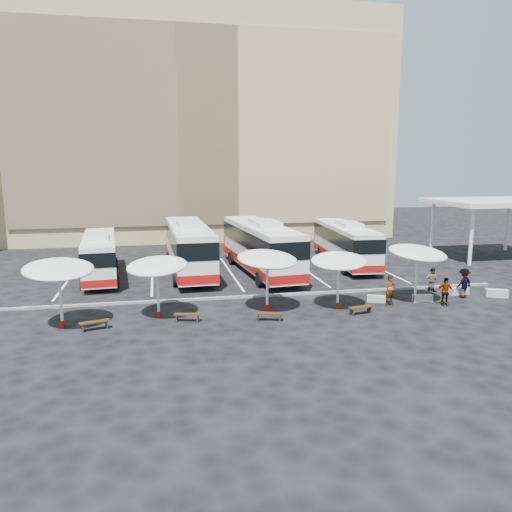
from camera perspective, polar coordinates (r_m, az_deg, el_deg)
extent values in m
plane|color=black|center=(31.21, -0.72, -5.03)|extent=(120.00, 120.00, 0.00)
cube|color=tan|center=(61.94, -6.38, 14.28)|extent=(42.00, 18.00, 25.00)
cube|color=tan|center=(52.87, -5.47, 14.41)|extent=(40.00, 0.30, 20.00)
cube|color=tan|center=(65.69, 8.28, 26.89)|extent=(3.00, 3.00, 4.00)
cube|color=silver|center=(49.47, 25.48, 5.60)|extent=(10.00, 8.00, 0.40)
cylinder|color=silver|center=(44.97, 23.40, 2.03)|extent=(0.30, 0.30, 4.80)
cylinder|color=silver|center=(49.97, 19.52, 3.06)|extent=(0.30, 0.30, 4.80)
cylinder|color=silver|center=(54.49, 26.78, 3.10)|extent=(0.30, 0.30, 4.80)
cube|color=black|center=(31.66, -0.89, -4.66)|extent=(34.00, 0.25, 0.15)
cube|color=white|center=(39.02, -20.62, -2.54)|extent=(0.15, 12.00, 0.01)
cube|color=white|center=(38.48, -11.77, -2.26)|extent=(0.15, 12.00, 0.01)
cube|color=white|center=(38.87, -2.89, -1.92)|extent=(0.15, 12.00, 0.01)
cube|color=white|center=(40.16, 5.61, -1.55)|extent=(0.15, 12.00, 0.01)
cube|color=white|center=(42.27, 13.42, -1.18)|extent=(0.15, 12.00, 0.01)
cube|color=silver|center=(38.69, -17.44, 0.16)|extent=(3.11, 10.81, 2.67)
cube|color=black|center=(38.60, -17.48, 0.94)|extent=(3.17, 10.87, 0.98)
cube|color=#A60C0B|center=(38.87, -17.36, -1.26)|extent=(3.17, 10.87, 0.49)
cube|color=#A60C0B|center=(44.05, -17.27, 0.50)|extent=(2.28, 0.37, 1.24)
cube|color=silver|center=(37.58, -17.59, 2.19)|extent=(1.64, 2.78, 0.36)
cylinder|color=black|center=(42.02, -18.78, -0.92)|extent=(0.38, 0.91, 0.89)
cylinder|color=black|center=(41.97, -15.75, -0.76)|extent=(0.38, 0.91, 0.89)
cylinder|color=black|center=(35.51, -19.22, -2.97)|extent=(0.38, 0.91, 0.89)
cylinder|color=black|center=(35.45, -15.63, -2.79)|extent=(0.38, 0.91, 0.89)
cube|color=silver|center=(38.77, -7.69, 1.13)|extent=(3.10, 13.02, 3.24)
cube|color=black|center=(38.67, -7.72, 2.07)|extent=(3.16, 13.09, 1.19)
cube|color=#A60C0B|center=(38.98, -7.65, -0.59)|extent=(3.16, 13.09, 0.59)
cube|color=#A60C0B|center=(45.26, -8.46, 1.41)|extent=(2.77, 0.30, 1.51)
cube|color=silver|center=(37.45, -7.60, 3.63)|extent=(1.83, 3.29, 0.43)
cylinder|color=black|center=(42.65, -9.93, -0.22)|extent=(0.41, 1.09, 1.08)
cylinder|color=black|center=(42.87, -6.33, -0.07)|extent=(0.41, 1.09, 1.08)
cylinder|color=black|center=(34.74, -9.16, -2.63)|extent=(0.41, 1.09, 1.08)
cylinder|color=black|center=(35.02, -4.75, -2.43)|extent=(0.41, 1.09, 1.08)
cube|color=silver|center=(38.42, 0.52, 1.18)|extent=(3.88, 13.32, 3.28)
cube|color=black|center=(38.32, 0.52, 2.15)|extent=(3.95, 13.39, 1.20)
cube|color=#A60C0B|center=(38.63, 0.52, -0.58)|extent=(3.95, 13.39, 0.60)
cube|color=#A60C0B|center=(44.79, -1.92, 1.45)|extent=(2.81, 0.46, 1.53)
cube|color=silver|center=(37.12, 1.02, 3.76)|extent=(2.03, 3.42, 0.44)
cylinder|color=black|center=(41.98, -2.79, -0.23)|extent=(0.48, 1.12, 1.09)
cylinder|color=black|center=(42.70, 0.78, -0.04)|extent=(0.48, 1.12, 1.09)
cylinder|color=black|center=(34.23, 0.45, -2.68)|extent=(0.48, 1.12, 1.09)
cylinder|color=black|center=(35.10, 4.73, -2.39)|extent=(0.48, 1.12, 1.09)
cube|color=silver|center=(42.27, 10.15, 1.52)|extent=(3.19, 11.66, 2.88)
cube|color=black|center=(42.18, 10.18, 2.29)|extent=(3.25, 11.73, 1.06)
cube|color=#A60C0B|center=(42.44, 10.11, 0.11)|extent=(3.25, 11.73, 0.53)
cube|color=#A60C0B|center=(47.84, 8.07, 1.74)|extent=(2.47, 0.36, 1.34)
cube|color=silver|center=(41.14, 10.63, 3.55)|extent=(1.73, 2.98, 0.38)
cylinder|color=black|center=(45.35, 7.38, 0.41)|extent=(0.40, 0.98, 0.96)
cylinder|color=black|center=(46.01, 10.28, 0.48)|extent=(0.40, 0.98, 0.96)
cylinder|color=black|center=(38.55, 10.09, -1.45)|extent=(0.40, 0.98, 0.96)
cylinder|color=black|center=(39.33, 13.43, -1.34)|extent=(0.40, 0.98, 0.96)
cylinder|color=silver|center=(27.43, -21.42, -4.64)|extent=(0.19, 0.19, 3.07)
cylinder|color=#A60C0B|center=(27.79, -21.23, -7.29)|extent=(0.29, 0.29, 0.41)
ellipsoid|color=silver|center=(27.08, -21.64, -1.40)|extent=(4.52, 4.54, 1.05)
cylinder|color=silver|center=(27.78, -11.13, -4.12)|extent=(0.18, 0.18, 2.88)
cylinder|color=#A60C0B|center=(28.12, -11.04, -6.58)|extent=(0.28, 0.28, 0.38)
ellipsoid|color=silver|center=(27.45, -11.24, -1.12)|extent=(4.30, 4.32, 0.99)
cylinder|color=silver|center=(28.50, 1.29, -3.41)|extent=(0.18, 0.18, 3.00)
cylinder|color=#A60C0B|center=(28.84, 1.28, -5.92)|extent=(0.28, 0.28, 0.40)
ellipsoid|color=silver|center=(28.17, 1.30, -0.35)|extent=(4.40, 4.43, 1.03)
cylinder|color=silver|center=(29.40, 9.37, -3.32)|extent=(0.17, 0.17, 2.81)
cylinder|color=#A60C0B|center=(29.71, 9.30, -5.60)|extent=(0.26, 0.26, 0.37)
ellipsoid|color=silver|center=(29.09, 9.45, -0.54)|extent=(4.11, 4.13, 0.96)
cylinder|color=silver|center=(31.82, 17.83, -2.42)|extent=(0.19, 0.19, 3.03)
cylinder|color=#A60C0B|center=(32.13, 17.70, -4.71)|extent=(0.29, 0.29, 0.40)
ellipsoid|color=silver|center=(31.52, 17.99, 0.35)|extent=(4.57, 4.60, 1.04)
cube|color=black|center=(26.86, -17.99, -7.18)|extent=(1.57, 0.83, 0.06)
cube|color=black|center=(26.84, -19.24, -7.79)|extent=(0.17, 0.38, 0.40)
cube|color=black|center=(27.03, -16.69, -7.51)|extent=(0.17, 0.38, 0.40)
cube|color=black|center=(27.17, -7.87, -6.61)|extent=(1.46, 0.66, 0.06)
cube|color=black|center=(27.33, -9.04, -7.02)|extent=(0.13, 0.36, 0.38)
cube|color=black|center=(27.16, -6.67, -7.07)|extent=(0.13, 0.36, 0.38)
cube|color=black|center=(27.04, 1.51, -6.57)|extent=(1.51, 0.78, 0.06)
cube|color=black|center=(27.15, 0.27, -6.99)|extent=(0.16, 0.37, 0.39)
cube|color=black|center=(27.08, 2.75, -7.05)|extent=(0.16, 0.37, 0.39)
cube|color=black|center=(28.78, 11.89, -5.73)|extent=(1.52, 0.68, 0.06)
cube|color=black|center=(28.52, 10.90, -6.32)|extent=(0.13, 0.38, 0.39)
cube|color=black|center=(29.17, 12.83, -6.01)|extent=(0.13, 0.38, 0.39)
cube|color=#999993|center=(31.54, 13.56, -4.77)|extent=(1.16, 0.71, 0.41)
cube|color=#999993|center=(32.36, 18.50, -4.61)|extent=(1.21, 0.50, 0.44)
cube|color=#999993|center=(34.94, 22.17, -3.73)|extent=(1.28, 0.51, 0.47)
cube|color=#999993|center=(35.33, 25.81, -3.84)|extent=(1.38, 0.91, 0.49)
imported|color=black|center=(30.79, 15.08, -3.83)|extent=(0.77, 0.61, 1.85)
imported|color=black|center=(35.16, 19.49, -2.53)|extent=(0.94, 0.97, 1.58)
imported|color=black|center=(31.82, 20.80, -3.83)|extent=(1.07, 0.64, 1.71)
imported|color=black|center=(34.04, 22.63, -2.89)|extent=(1.38, 1.03, 1.90)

